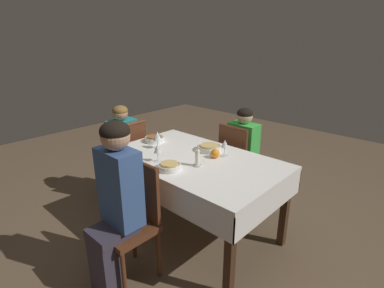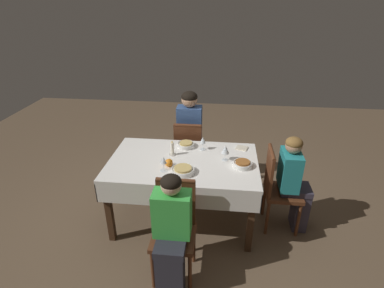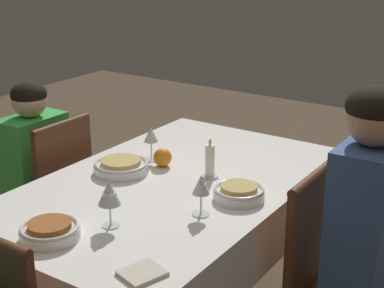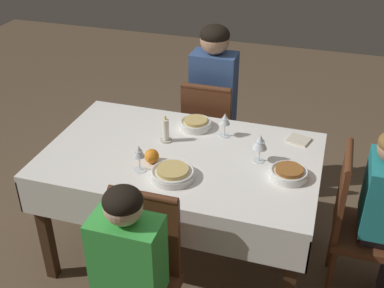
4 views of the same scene
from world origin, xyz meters
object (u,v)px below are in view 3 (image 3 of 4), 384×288
chair_north (331,286)px  wine_glass_south (151,137)px  dining_table (171,202)px  candle_centerpiece (210,163)px  wine_glass_north (201,187)px  wine_glass_east (109,194)px  person_child_green (28,178)px  bowl_east (50,231)px  bowl_north (239,192)px  chair_south (52,201)px  napkin_red_folded (142,273)px  orange_fruit (163,157)px  person_adult_denim (376,246)px  bowl_south (121,166)px

chair_north → wine_glass_south: (-0.13, -0.89, 0.36)m
dining_table → wine_glass_south: 0.33m
candle_centerpiece → wine_glass_north: bearing=26.8°
wine_glass_south → wine_glass_east: 0.63m
person_child_green → candle_centerpiece: (-0.14, 0.93, 0.23)m
bowl_east → wine_glass_east: wine_glass_east is taller
person_child_green → wine_glass_north: person_child_green is taller
bowl_north → chair_south: bearing=-88.6°
chair_north → napkin_red_folded: size_ratio=6.24×
wine_glass_north → napkin_red_folded: 0.44m
wine_glass_east → orange_fruit: size_ratio=2.08×
chair_south → person_adult_denim: bearing=91.5°
bowl_south → wine_glass_south: wine_glass_south is taller
chair_south → wine_glass_south: (-0.17, 0.46, 0.36)m
bowl_north → candle_centerpiece: bearing=-120.3°
orange_fruit → wine_glass_north: bearing=52.1°
bowl_south → orange_fruit: orange_fruit is taller
person_adult_denim → chair_north: bearing=90.0°
dining_table → chair_south: 0.70m
bowl_north → person_adult_denim: bearing=91.7°
dining_table → wine_glass_north: size_ratio=10.06×
chair_south → candle_centerpiece: 0.85m
wine_glass_south → wine_glass_east: bearing=24.9°
orange_fruit → napkin_red_folded: 0.86m
person_adult_denim → dining_table: bearing=91.7°
wine_glass_east → orange_fruit: bearing=-161.5°
wine_glass_north → napkin_red_folded: size_ratio=1.03×
chair_north → bowl_east: size_ratio=4.63×
wine_glass_north → wine_glass_east: 0.32m
dining_table → bowl_east: bowl_east is taller
chair_north → bowl_south: chair_north is taller
dining_table → person_adult_denim: bearing=91.7°
person_child_green → wine_glass_south: person_child_green is taller
dining_table → bowl_south: (0.03, -0.23, 0.11)m
chair_north → bowl_south: bearing=93.4°
wine_glass_south → bowl_east: wine_glass_south is taller
chair_north → chair_south: same height
person_child_green → wine_glass_south: size_ratio=7.02×
bowl_north → bowl_east: size_ratio=0.98×
person_child_green → candle_centerpiece: bearing=98.7°
wine_glass_north → wine_glass_south: (-0.34, -0.47, 0.00)m
person_adult_denim → napkin_red_folded: 0.79m
wine_glass_south → candle_centerpiece: (0.03, 0.32, -0.05)m
dining_table → wine_glass_east: bearing=7.2°
dining_table → wine_glass_east: size_ratio=9.20×
bowl_north → bowl_east: bearing=-30.7°
person_adult_denim → person_child_green: (0.04, -1.65, -0.12)m
wine_glass_south → wine_glass_east: wine_glass_east is taller
bowl_south → wine_glass_south: 0.20m
person_adult_denim → bowl_north: person_adult_denim is taller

